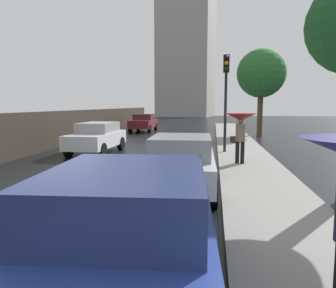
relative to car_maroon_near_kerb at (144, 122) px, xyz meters
The scene contains 10 objects.
ground 19.67m from the car_maroon_near_kerb, 84.10° to the right, with size 120.00×120.00×0.00m, color black.
sidewalk_strip 20.82m from the car_maroon_near_kerb, 69.99° to the right, with size 2.20×60.00×0.14m, color gray.
car_maroon_near_kerb is the anchor object (origin of this frame).
car_white_mid_road 12.36m from the car_maroon_near_kerb, 87.77° to the right, with size 1.82×3.93×1.41m.
car_blue_far_ahead 24.01m from the car_maroon_near_kerb, 78.14° to the right, with size 2.09×4.39×1.57m.
car_silver_behind_camera 19.20m from the car_maroon_near_kerb, 74.84° to the right, with size 1.84×4.01×1.45m.
pedestrian_with_umbrella_near 16.47m from the car_maroon_near_kerb, 65.74° to the right, with size 1.09×1.09×1.79m.
traffic_light 13.83m from the car_maroon_near_kerb, 62.37° to the right, with size 0.26×0.39×4.23m.
street_tree_near 10.21m from the car_maroon_near_kerb, 19.40° to the right, with size 3.34×3.34×6.05m.
distant_tower 39.10m from the car_maroon_near_kerb, 89.03° to the left, with size 10.92×11.71×36.25m.
Camera 1 is at (3.79, -7.16, 2.23)m, focal length 34.82 mm.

